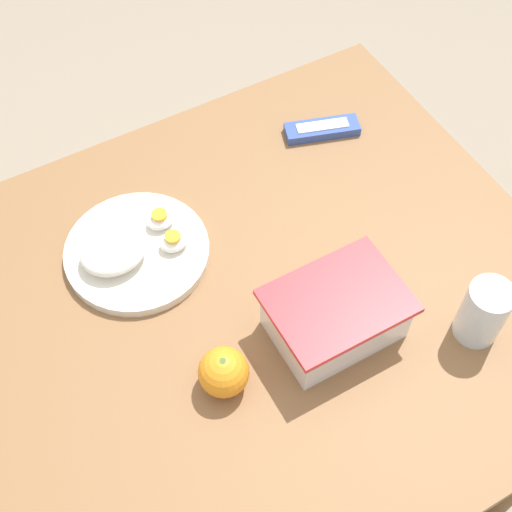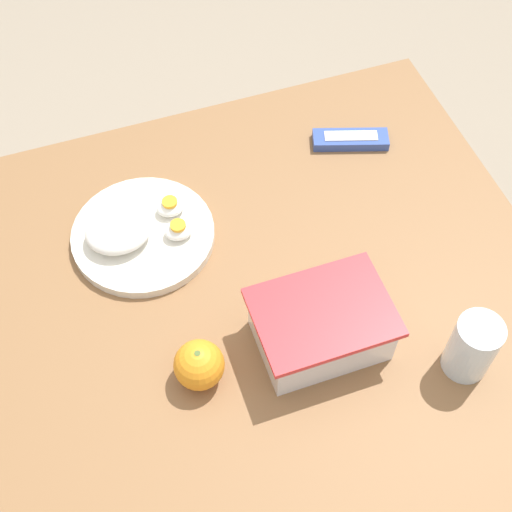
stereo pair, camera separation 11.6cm
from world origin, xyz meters
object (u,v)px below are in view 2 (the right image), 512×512
(rice_plate, at_px, (139,233))
(drinking_glass, at_px, (472,347))
(candy_bar, at_px, (350,139))
(food_container, at_px, (321,328))
(orange_fruit, at_px, (199,365))

(rice_plate, xyz_separation_m, drinking_glass, (-0.41, 0.39, 0.04))
(drinking_glass, bearing_deg, rice_plate, -43.62)
(candy_bar, bearing_deg, rice_plate, 11.70)
(food_container, relative_size, candy_bar, 1.38)
(food_container, bearing_deg, drinking_glass, 150.35)
(food_container, distance_m, candy_bar, 0.43)
(candy_bar, bearing_deg, food_container, 60.08)
(rice_plate, bearing_deg, candy_bar, -168.30)
(candy_bar, bearing_deg, drinking_glass, 87.68)
(food_container, height_order, rice_plate, food_container)
(orange_fruit, distance_m, candy_bar, 0.55)
(candy_bar, height_order, drinking_glass, drinking_glass)
(food_container, xyz_separation_m, rice_plate, (0.22, -0.28, -0.02))
(food_container, distance_m, drinking_glass, 0.22)
(food_container, bearing_deg, candy_bar, -119.92)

